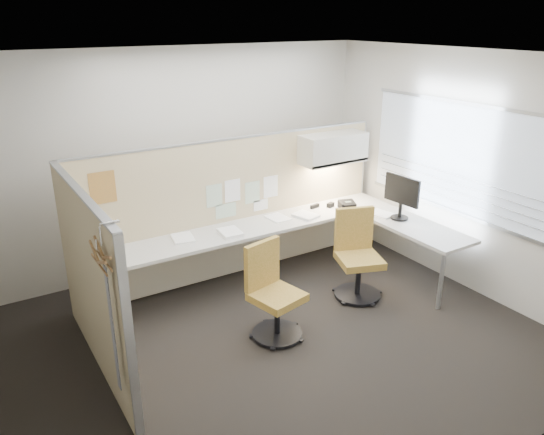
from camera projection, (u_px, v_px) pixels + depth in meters
floor at (264, 344)px, 5.41m from camera, size 5.50×4.50×0.01m
ceiling at (262, 57)px, 4.40m from camera, size 5.50×4.50×0.01m
wall_back at (172, 162)px, 6.69m from camera, size 5.50×0.02×2.80m
wall_front at (460, 330)px, 3.12m from camera, size 5.50×0.02×2.80m
wall_right at (462, 172)px, 6.26m from camera, size 0.02×4.50×2.80m
window_pane at (463, 160)px, 6.19m from camera, size 0.01×2.80×1.30m
partition_back at (235, 208)px, 6.63m from camera, size 4.10×0.06×1.75m
partition_left at (92, 285)px, 4.75m from camera, size 0.06×2.20×1.75m
desk at (281, 234)px, 6.54m from camera, size 4.00×2.07×0.73m
overhead_bin at (333, 148)px, 6.90m from camera, size 0.90×0.36×0.38m
task_light_strip at (332, 164)px, 6.98m from camera, size 0.60×0.06×0.02m
pinned_papers at (242, 196)px, 6.59m from camera, size 1.01×0.00×0.47m
poster at (103, 188)px, 5.62m from camera, size 0.28×0.00×0.35m
chair_left at (272, 294)px, 5.41m from camera, size 0.55×0.57×0.99m
chair_right at (357, 257)px, 6.20m from camera, size 0.62×0.63×1.03m
monitor at (401, 195)px, 6.56m from camera, size 0.22×0.53×0.55m
phone at (347, 205)px, 7.00m from camera, size 0.26×0.25×0.12m
stapler at (315, 206)px, 7.04m from camera, size 0.14×0.06×0.05m
tape_dispenser at (330, 205)px, 7.08m from camera, size 0.11×0.09×0.06m
coat_hook at (103, 272)px, 3.79m from camera, size 0.18×0.45×1.35m
paper_stack_0 at (183, 238)px, 6.07m from camera, size 0.28×0.34×0.02m
paper_stack_1 at (230, 233)px, 6.20m from camera, size 0.25×0.32×0.04m
paper_stack_2 at (278, 218)px, 6.70m from camera, size 0.24×0.31×0.01m
paper_stack_3 at (306, 215)px, 6.75m from camera, size 0.30×0.35×0.03m
paper_stack_4 at (381, 214)px, 6.82m from camera, size 0.29×0.34×0.02m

